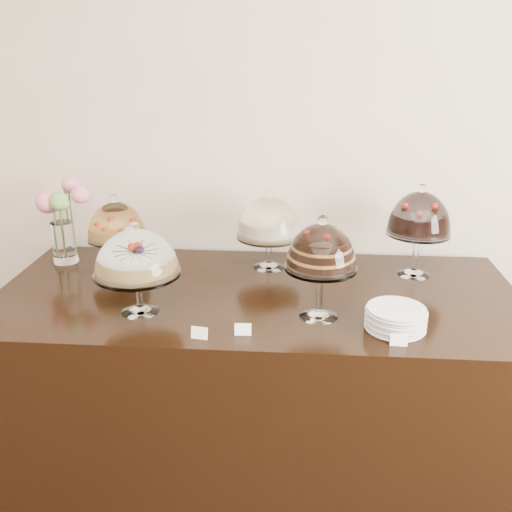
# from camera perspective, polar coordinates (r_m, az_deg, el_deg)

# --- Properties ---
(wall_back) EXTENTS (5.00, 0.04, 3.00)m
(wall_back) POSITION_cam_1_polar(r_m,az_deg,el_deg) (2.78, 3.84, 12.44)
(wall_back) COLOR beige
(wall_back) RESTS_ON ground
(display_counter) EXTENTS (2.20, 1.00, 0.90)m
(display_counter) POSITION_cam_1_polar(r_m,az_deg,el_deg) (2.63, 0.09, -12.57)
(display_counter) COLOR black
(display_counter) RESTS_ON ground
(cake_stand_sugar_sponge) EXTENTS (0.33, 0.33, 0.37)m
(cake_stand_sugar_sponge) POSITION_cam_1_polar(r_m,az_deg,el_deg) (2.20, -11.88, -0.07)
(cake_stand_sugar_sponge) COLOR white
(cake_stand_sugar_sponge) RESTS_ON display_counter
(cake_stand_choco_layer) EXTENTS (0.27, 0.27, 0.41)m
(cake_stand_choco_layer) POSITION_cam_1_polar(r_m,az_deg,el_deg) (2.12, 6.55, 0.50)
(cake_stand_choco_layer) COLOR white
(cake_stand_choco_layer) RESTS_ON display_counter
(cake_stand_cheesecake) EXTENTS (0.30, 0.30, 0.37)m
(cake_stand_cheesecake) POSITION_cam_1_polar(r_m,az_deg,el_deg) (2.61, 1.32, 3.57)
(cake_stand_cheesecake) COLOR white
(cake_stand_cheesecake) RESTS_ON display_counter
(cake_stand_dark_choco) EXTENTS (0.28, 0.28, 0.42)m
(cake_stand_dark_choco) POSITION_cam_1_polar(r_m,az_deg,el_deg) (2.61, 16.03, 3.74)
(cake_stand_dark_choco) COLOR white
(cake_stand_dark_choco) RESTS_ON display_counter
(cake_stand_fruit_tart) EXTENTS (0.27, 0.27, 0.35)m
(cake_stand_fruit_tart) POSITION_cam_1_polar(r_m,az_deg,el_deg) (2.69, -13.81, 3.12)
(cake_stand_fruit_tart) COLOR white
(cake_stand_fruit_tart) RESTS_ON display_counter
(flower_vase) EXTENTS (0.29, 0.22, 0.40)m
(flower_vase) POSITION_cam_1_polar(r_m,az_deg,el_deg) (2.84, -19.02, 3.90)
(flower_vase) COLOR white
(flower_vase) RESTS_ON display_counter
(plate_stack) EXTENTS (0.22, 0.22, 0.08)m
(plate_stack) POSITION_cam_1_polar(r_m,az_deg,el_deg) (2.16, 13.80, -6.08)
(plate_stack) COLOR white
(plate_stack) RESTS_ON display_counter
(price_card_left) EXTENTS (0.06, 0.02, 0.04)m
(price_card_left) POSITION_cam_1_polar(r_m,az_deg,el_deg) (2.05, -5.69, -7.67)
(price_card_left) COLOR white
(price_card_left) RESTS_ON display_counter
(price_card_right) EXTENTS (0.06, 0.02, 0.04)m
(price_card_right) POSITION_cam_1_polar(r_m,az_deg,el_deg) (2.06, 14.09, -8.14)
(price_card_right) COLOR white
(price_card_right) RESTS_ON display_counter
(price_card_extra) EXTENTS (0.06, 0.02, 0.04)m
(price_card_extra) POSITION_cam_1_polar(r_m,az_deg,el_deg) (2.06, -1.32, -7.35)
(price_card_extra) COLOR white
(price_card_extra) RESTS_ON display_counter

